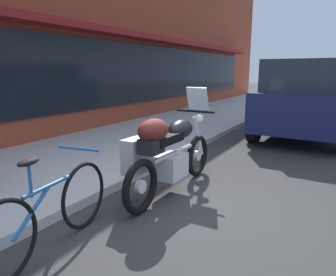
% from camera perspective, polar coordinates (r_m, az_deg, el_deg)
% --- Properties ---
extents(ground_plane, '(80.00, 80.00, 0.00)m').
position_cam_1_polar(ground_plane, '(3.89, 6.56, -12.91)').
color(ground_plane, '#313131').
extents(storefront_building, '(21.94, 0.90, 6.99)m').
position_cam_1_polar(storefront_building, '(11.98, -0.73, 20.72)').
color(storefront_building, brown).
rests_on(storefront_building, ground_plane).
extents(sidewalk_curb, '(30.00, 3.20, 0.12)m').
position_cam_1_polar(sidewalk_curb, '(13.06, 10.59, 5.05)').
color(sidewalk_curb, '#B2B2B2').
rests_on(sidewalk_curb, ground_plane).
extents(touring_motorcycle, '(2.22, 0.68, 1.41)m').
position_cam_1_polar(touring_motorcycle, '(4.13, -0.25, -2.33)').
color(touring_motorcycle, black).
rests_on(touring_motorcycle, ground_plane).
extents(parked_bicycle, '(1.72, 0.48, 0.94)m').
position_cam_1_polar(parked_bicycle, '(3.10, -20.90, -12.65)').
color(parked_bicycle, black).
rests_on(parked_bicycle, ground_plane).
extents(parked_minivan, '(4.50, 2.20, 1.88)m').
position_cam_1_polar(parked_minivan, '(8.62, 24.36, 6.75)').
color(parked_minivan, '#191E4C').
rests_on(parked_minivan, ground_plane).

